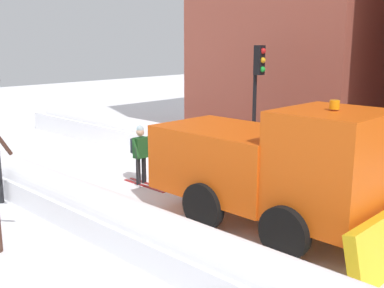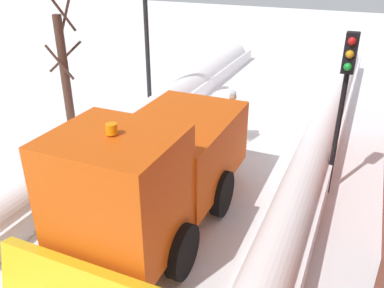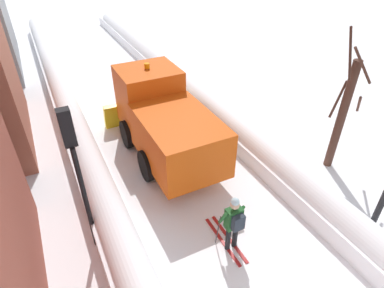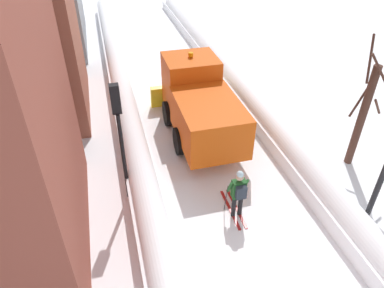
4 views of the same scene
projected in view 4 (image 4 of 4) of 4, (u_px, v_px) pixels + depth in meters
name	position (u px, v px, depth m)	size (l,w,h in m)	color
ground_plane	(186.00, 107.00, 17.30)	(80.00, 80.00, 0.00)	white
snowbank_left	(125.00, 103.00, 16.36)	(1.10, 36.00, 1.27)	white
snowbank_right	(242.00, 92.00, 17.64)	(1.10, 36.00, 1.03)	white
plow_truck	(199.00, 103.00, 14.55)	(3.20, 5.98, 3.12)	#DB510F
skier	(238.00, 192.00, 10.95)	(0.62, 1.80, 1.81)	black
traffic_light_pole	(119.00, 122.00, 10.65)	(0.28, 0.42, 4.12)	black
bare_tree_near	(363.00, 115.00, 12.57)	(1.18, 1.21, 4.84)	#482C22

